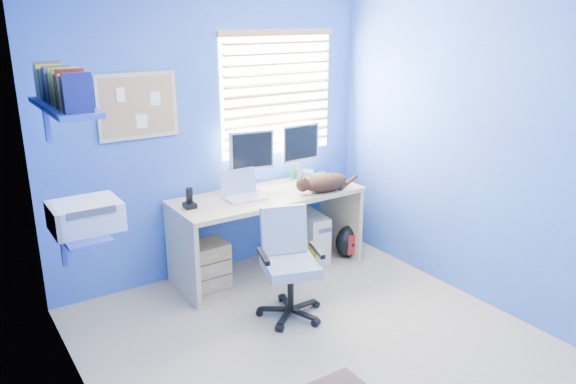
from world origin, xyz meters
TOP-DOWN VIEW (x-y plane):
  - floor at (0.00, 0.00)m, footprint 3.00×3.20m
  - wall_back at (0.00, 1.60)m, footprint 3.00×0.01m
  - wall_front at (0.00, -1.60)m, footprint 3.00×0.01m
  - wall_left at (-1.50, 0.00)m, footprint 0.01×3.20m
  - wall_right at (1.50, 0.00)m, footprint 0.01×3.20m
  - desk at (0.33, 1.26)m, footprint 1.69×0.65m
  - laptop at (0.10, 1.25)m, footprint 0.34×0.27m
  - monitor_left at (0.27, 1.42)m, footprint 0.41×0.19m
  - monitor_right at (0.79, 1.44)m, footprint 0.40×0.13m
  - phone at (-0.38, 1.29)m, footprint 0.09×0.11m
  - mug at (0.77, 1.49)m, footprint 0.10×0.09m
  - cd_spindle at (0.91, 1.48)m, footprint 0.13×0.13m
  - cat at (0.81, 1.04)m, footprint 0.46×0.27m
  - tower_pc at (0.82, 1.27)m, footprint 0.25×0.46m
  - drawer_boxes at (-0.27, 1.28)m, footprint 0.35×0.28m
  - yellow_book at (0.68, 1.07)m, footprint 0.03×0.17m
  - backpack at (1.14, 1.10)m, footprint 0.29×0.24m
  - office_chair at (0.07, 0.52)m, footprint 0.60×0.60m
  - window_blinds at (0.65, 1.57)m, footprint 1.15×0.05m
  - corkboard at (-0.65, 1.58)m, footprint 0.64×0.02m
  - wall_shelves at (-1.35, 0.75)m, footprint 0.42×0.90m

SIDE VIEW (x-z plane):
  - floor at x=0.00m, z-range 0.00..0.00m
  - yellow_book at x=0.68m, z-range 0.00..0.24m
  - backpack at x=1.14m, z-range 0.00..0.32m
  - drawer_boxes at x=-0.27m, z-range 0.00..0.41m
  - tower_pc at x=0.82m, z-range 0.00..0.45m
  - office_chair at x=0.07m, z-range -0.10..0.73m
  - desk at x=0.33m, z-range 0.00..0.74m
  - cd_spindle at x=0.91m, z-range 0.74..0.81m
  - mug at x=0.77m, z-range 0.74..0.84m
  - cat at x=0.81m, z-range 0.74..0.90m
  - phone at x=-0.38m, z-range 0.74..0.91m
  - laptop at x=0.10m, z-range 0.74..0.96m
  - monitor_left at x=0.27m, z-range 0.74..1.28m
  - monitor_right at x=0.79m, z-range 0.74..1.28m
  - wall_back at x=0.00m, z-range 0.00..2.50m
  - wall_front at x=0.00m, z-range 0.00..2.50m
  - wall_left at x=-1.50m, z-range 0.00..2.50m
  - wall_right at x=1.50m, z-range 0.00..2.50m
  - wall_shelves at x=-1.35m, z-range 0.91..1.96m
  - corkboard at x=-0.65m, z-range 1.29..1.81m
  - window_blinds at x=0.65m, z-range 1.00..2.10m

